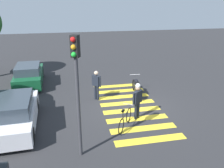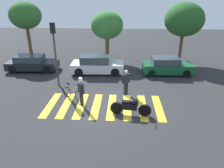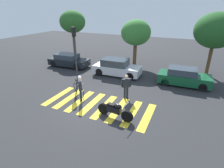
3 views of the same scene
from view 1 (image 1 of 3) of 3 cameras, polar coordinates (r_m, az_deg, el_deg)
ground_plane at (r=12.32m, az=4.41°, el=-5.60°), size 60.00×60.00×0.00m
police_motorcycle at (r=13.68m, az=6.14°, el=-0.80°), size 2.19×0.62×1.05m
leaning_bicycle at (r=10.25m, az=3.27°, el=-8.87°), size 1.52×0.98×1.01m
officer_on_foot at (r=10.76m, az=6.33°, el=-3.62°), size 0.44×0.56×1.78m
officer_by_motorcycle at (r=12.78m, az=-3.90°, el=0.13°), size 0.55×0.46×1.70m
crosswalk_stripes at (r=12.32m, az=4.41°, el=-5.58°), size 6.75×3.00×0.01m
car_white_van at (r=10.90m, az=-23.19°, el=-6.80°), size 4.27×1.93×1.49m
car_green_compact at (r=16.15m, az=-19.92°, el=2.11°), size 4.00×1.81×1.39m
traffic_light_pole at (r=7.52m, az=-8.75°, el=1.02°), size 0.36×0.32×4.36m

